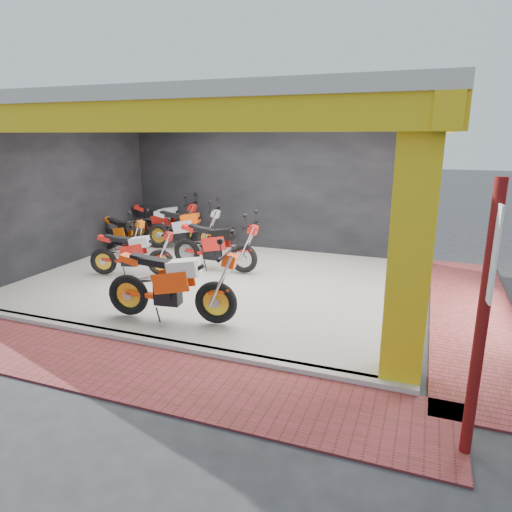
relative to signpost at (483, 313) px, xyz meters
The scene contains 18 objects.
ground 5.10m from the signpost, 155.91° to the left, with size 80.00×80.00×0.00m, color #2D2D30.
showroom_floor 6.15m from the signpost, 138.12° to the left, with size 8.00×6.00×0.10m, color white.
showroom_ceiling 6.34m from the signpost, 138.12° to the left, with size 8.40×6.40×0.20m, color beige.
back_wall 8.38m from the signpost, 122.12° to the left, with size 8.20×0.20×3.50m, color black.
left_wall 9.44m from the signpost, 154.98° to the left, with size 0.20×6.20×3.50m, color black.
corner_column 1.45m from the signpost, 119.49° to the left, with size 0.50×0.50×3.50m, color gold.
header_beam_front 4.91m from the signpost, 167.45° to the left, with size 8.40×0.30×0.40m, color gold.
header_beam_right 4.40m from the signpost, 96.46° to the left, with size 0.30×6.40×0.40m, color gold.
floor_kerb 4.78m from the signpost, 167.70° to the left, with size 8.00×0.20×0.10m, color white.
paver_front 4.69m from the signpost, behind, with size 9.00×1.40×0.03m, color #9A3239.
paver_right 4.27m from the signpost, 85.01° to the left, with size 1.40×7.00×0.03m, color #9A3239.
signpost is the anchor object (origin of this frame).
moto_hero 4.07m from the signpost, 153.32° to the left, with size 2.36×0.88×1.44m, color #FF400A, non-canonical shape.
moto_row_a 6.98m from the signpost, 147.34° to the left, with size 1.94×0.72×1.19m, color #AE1812, non-canonical shape.
moto_row_b 6.25m from the signpost, 132.99° to the left, with size 2.19×0.81×1.34m, color red, non-canonical shape.
moto_row_c 8.49m from the signpost, 133.95° to the left, with size 2.18×0.81×1.33m, color #AEB0B6, non-canonical shape.
moto_row_d 8.79m from the signpost, 145.97° to the left, with size 1.90×0.70×1.16m, color #DC5A09, non-canonical shape.
moto_row_e 9.49m from the signpost, 136.06° to the left, with size 2.26×0.84×1.38m, color red, non-canonical shape.
Camera 1 is at (3.89, -6.35, 3.06)m, focal length 32.00 mm.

